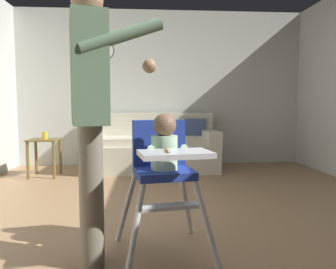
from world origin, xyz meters
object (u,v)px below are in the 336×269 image
at_px(adult_standing, 90,109).
at_px(side_table, 44,149).
at_px(sippy_cup, 45,135).
at_px(wall_clock, 104,50).
at_px(couch, 153,148).
at_px(high_chair, 164,159).

bearing_deg(adult_standing, side_table, 98.76).
height_order(adult_standing, sippy_cup, adult_standing).
xyz_separation_m(side_table, sippy_cup, (0.01, 0.00, 0.19)).
bearing_deg(adult_standing, sippy_cup, 98.49).
height_order(sippy_cup, wall_clock, wall_clock).
xyz_separation_m(adult_standing, side_table, (-1.05, 2.61, -0.58)).
bearing_deg(side_table, wall_clock, 49.43).
distance_m(side_table, wall_clock, 1.87).
bearing_deg(couch, adult_standing, -8.58).
bearing_deg(high_chair, sippy_cup, -158.85).
xyz_separation_m(high_chair, adult_standing, (-0.45, -0.10, 0.32)).
bearing_deg(wall_clock, sippy_cup, -130.02).
distance_m(high_chair, side_table, 2.93).
height_order(couch, adult_standing, adult_standing).
bearing_deg(couch, high_chair, -0.08).
xyz_separation_m(couch, wall_clock, (-0.76, 0.48, 1.53)).
distance_m(couch, wall_clock, 1.78).
relative_size(couch, wall_clock, 6.14).
distance_m(couch, high_chair, 2.91).
bearing_deg(couch, side_table, -75.61).
bearing_deg(sippy_cup, couch, 14.52).
distance_m(high_chair, adult_standing, 0.56).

